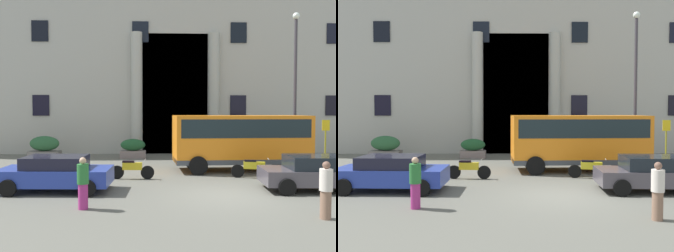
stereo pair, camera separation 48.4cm
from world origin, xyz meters
TOP-DOWN VIEW (x-y plane):
  - ground_plane at (0.00, 0.00)m, footprint 80.00×64.00m
  - office_building_facade at (-0.00, 17.48)m, footprint 43.60×9.64m
  - orange_minibus at (1.86, 5.50)m, footprint 6.87×2.83m
  - bus_stop_sign at (7.13, 7.21)m, footprint 0.44×0.08m
  - hedge_planter_far_east at (0.35, 10.49)m, footprint 1.78×0.75m
  - hedge_planter_far_west at (5.75, 10.21)m, footprint 1.42×0.79m
  - hedge_planter_west at (-3.91, 10.57)m, footprint 1.65×0.71m
  - hedge_planter_entrance_left at (-9.51, 10.45)m, footprint 1.93×0.92m
  - parked_estate_mid at (-6.31, 1.00)m, footprint 4.25×2.22m
  - parked_coupe_end at (3.68, 0.72)m, footprint 4.31×2.19m
  - motorcycle_far_end at (-3.59, 3.34)m, footprint 1.97×0.55m
  - motorcycle_near_kerb at (1.94, 3.37)m, footprint 2.06×0.65m
  - pedestrian_man_crossing at (2.24, -2.92)m, footprint 0.36×0.36m
  - pedestrian_child_trailing at (-4.79, -1.60)m, footprint 0.36×0.36m
  - lamppost_plaza_centre at (5.68, 8.05)m, footprint 0.40×0.40m

SIDE VIEW (x-z plane):
  - ground_plane at x=0.00m, z-range -0.12..0.00m
  - motorcycle_far_end at x=-3.59m, z-range 0.01..0.90m
  - motorcycle_near_kerb at x=1.94m, z-range 0.01..0.91m
  - hedge_planter_west at x=-3.91m, z-range -0.02..1.22m
  - hedge_planter_far_west at x=5.75m, z-range -0.02..1.36m
  - hedge_planter_far_east at x=0.35m, z-range -0.03..1.39m
  - parked_coupe_end at x=3.68m, z-range 0.02..1.36m
  - parked_estate_mid at x=-6.31m, z-range 0.03..1.37m
  - hedge_planter_entrance_left at x=-9.51m, z-range -0.02..1.43m
  - pedestrian_child_trailing at x=-4.79m, z-range 0.00..1.62m
  - pedestrian_man_crossing at x=2.24m, z-range 0.00..1.64m
  - bus_stop_sign at x=7.13m, z-range 0.31..2.85m
  - orange_minibus at x=1.86m, z-range 0.27..3.09m
  - lamppost_plaza_centre at x=5.68m, z-range 0.64..9.38m
  - office_building_facade at x=0.00m, z-range 0.00..15.66m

